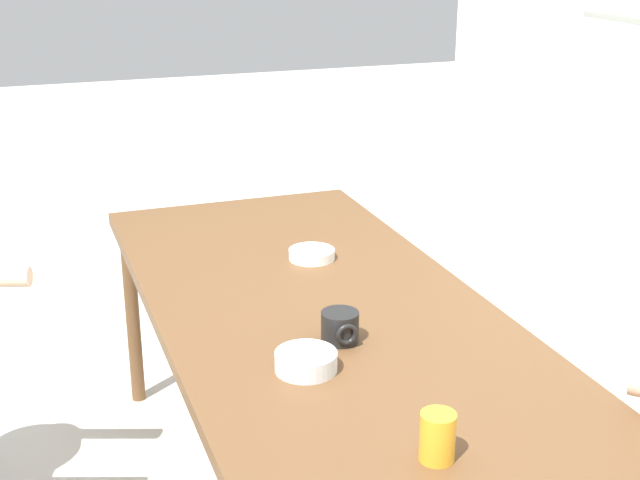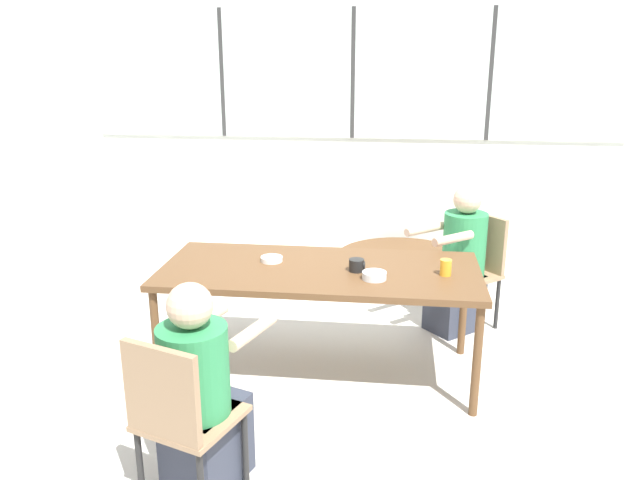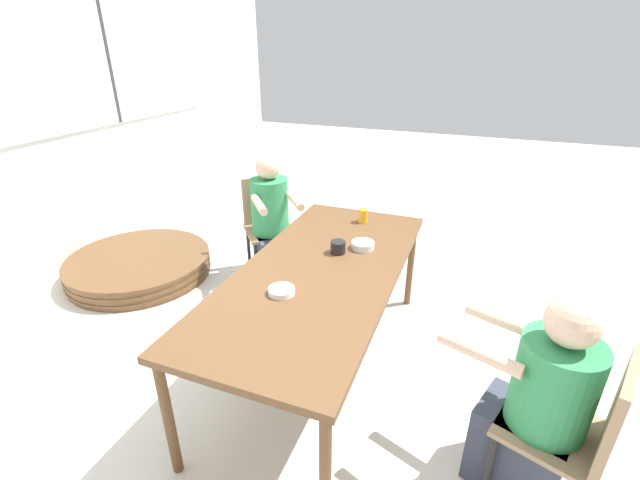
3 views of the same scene
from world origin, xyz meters
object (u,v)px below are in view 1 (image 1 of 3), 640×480
(juice_glass, at_px, (437,437))
(bowl_cereal, at_px, (312,254))
(coffee_mug, at_px, (340,327))
(bowl_white_shallow, at_px, (306,361))

(juice_glass, xyz_separation_m, bowl_cereal, (-1.08, 0.13, -0.03))
(coffee_mug, xyz_separation_m, bowl_white_shallow, (0.11, -0.13, -0.02))
(coffee_mug, height_order, bowl_white_shallow, coffee_mug)
(coffee_mug, distance_m, bowl_white_shallow, 0.17)
(juice_glass, xyz_separation_m, bowl_white_shallow, (-0.42, -0.12, -0.03))
(juice_glass, bearing_deg, coffee_mug, 179.19)
(coffee_mug, bearing_deg, bowl_white_shallow, -48.62)
(coffee_mug, xyz_separation_m, juice_glass, (0.53, -0.01, 0.01))
(bowl_white_shallow, relative_size, bowl_cereal, 1.03)
(bowl_white_shallow, bearing_deg, bowl_cereal, 159.68)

